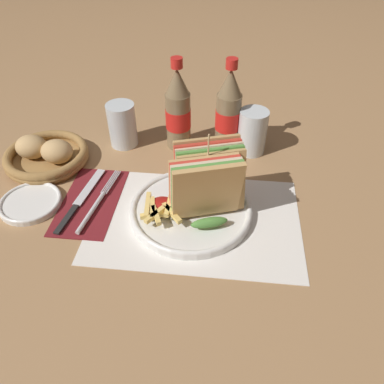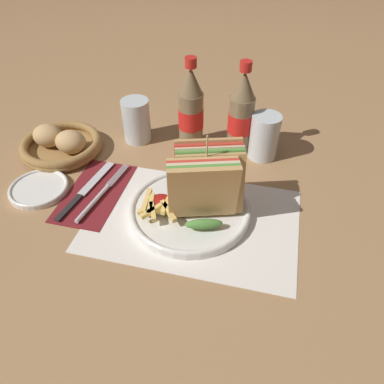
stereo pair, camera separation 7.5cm
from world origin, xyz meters
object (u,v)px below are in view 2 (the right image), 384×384
coke_bottle_far (241,115)px  glass_far (137,123)px  club_sandwich (206,183)px  fork (98,197)px  knife (85,190)px  bread_basket (61,144)px  coke_bottle_near (191,110)px  glass_near (264,137)px  side_saucer (39,188)px  plate_main (190,209)px

coke_bottle_far → glass_far: (-0.26, -0.02, -0.05)m
club_sandwich → fork: club_sandwich is taller
knife → coke_bottle_far: coke_bottle_far is taller
bread_basket → coke_bottle_near: bearing=19.8°
glass_near → fork: bearing=-142.7°
glass_near → coke_bottle_near: bearing=177.9°
glass_near → side_saucer: size_ratio=0.86×
fork → glass_far: glass_far is taller
fork → bread_basket: bread_basket is taller
glass_far → side_saucer: size_ratio=0.86×
fork → glass_far: size_ratio=1.81×
fork → coke_bottle_far: 0.38m
fork → glass_near: size_ratio=1.81×
plate_main → bread_basket: 0.38m
coke_bottle_near → glass_near: (0.18, -0.01, -0.04)m
plate_main → glass_far: (-0.20, 0.23, 0.04)m
plate_main → club_sandwich: size_ratio=1.44×
plate_main → coke_bottle_near: 0.26m
knife → bread_basket: bearing=142.7°
coke_bottle_far → glass_near: size_ratio=2.06×
plate_main → glass_far: glass_far is taller
glass_far → side_saucer: 0.28m
glass_near → plate_main: bearing=-117.3°
bread_basket → glass_near: bearing=12.0°
club_sandwich → glass_near: size_ratio=1.58×
knife → side_saucer: size_ratio=1.62×
club_sandwich → glass_far: size_ratio=1.58×
coke_bottle_far → bread_basket: bearing=-164.5°
fork → knife: 0.04m
knife → side_saucer: bearing=-159.8°
glass_near → glass_far: bearing=-179.6°
coke_bottle_near → side_saucer: coke_bottle_near is taller
plate_main → fork: plate_main is taller
glass_far → plate_main: bearing=-50.2°
coke_bottle_far → glass_near: coke_bottle_far is taller
club_sandwich → knife: bearing=178.7°
plate_main → knife: plate_main is taller
coke_bottle_near → glass_near: bearing=-2.1°
plate_main → fork: size_ratio=1.25×
club_sandwich → glass_near: (0.09, 0.23, -0.03)m
bread_basket → glass_far: bearing=31.6°
plate_main → knife: 0.24m
glass_near → coke_bottle_far: bearing=166.0°
club_sandwich → glass_far: 0.32m
glass_near → bread_basket: (-0.48, -0.10, -0.03)m
bread_basket → fork: bearing=-41.5°
knife → side_saucer: side_saucer is taller
plate_main → fork: bearing=-178.0°
knife → side_saucer: 0.10m
coke_bottle_far → bread_basket: (-0.42, -0.12, -0.07)m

